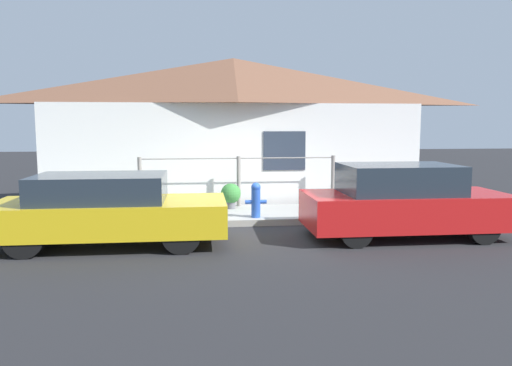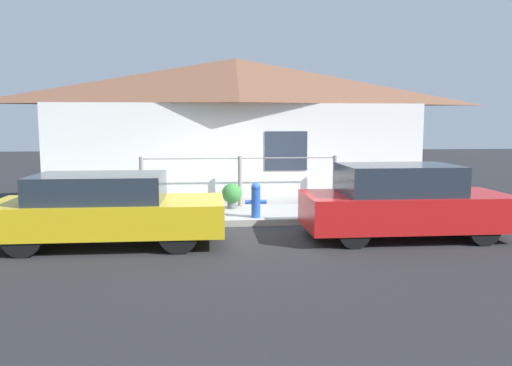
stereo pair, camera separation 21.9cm
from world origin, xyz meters
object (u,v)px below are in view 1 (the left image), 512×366
fire_hydrant (256,199)px  potted_plant_near_hydrant (231,194)px  car_right (404,202)px  potted_plant_by_fence (164,202)px  car_left (108,209)px

fire_hydrant → potted_plant_near_hydrant: fire_hydrant is taller
car_right → potted_plant_by_fence: size_ratio=8.58×
potted_plant_near_hydrant → potted_plant_by_fence: size_ratio=1.35×
car_left → potted_plant_by_fence: car_left is taller
car_right → fire_hydrant: (-2.66, 1.64, -0.15)m
fire_hydrant → car_left: bearing=-150.3°
car_left → potted_plant_by_fence: bearing=72.3°
fire_hydrant → potted_plant_by_fence: (-2.03, 0.90, -0.17)m
fire_hydrant → potted_plant_near_hydrant: 1.29m
car_left → fire_hydrant: (2.87, 1.64, -0.12)m
car_left → potted_plant_near_hydrant: (2.40, 2.84, -0.17)m
car_left → car_right: size_ratio=1.06×
potted_plant_near_hydrant → potted_plant_by_fence: bearing=-169.2°
car_left → fire_hydrant: size_ratio=5.36×
car_right → fire_hydrant: size_ratio=5.05×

